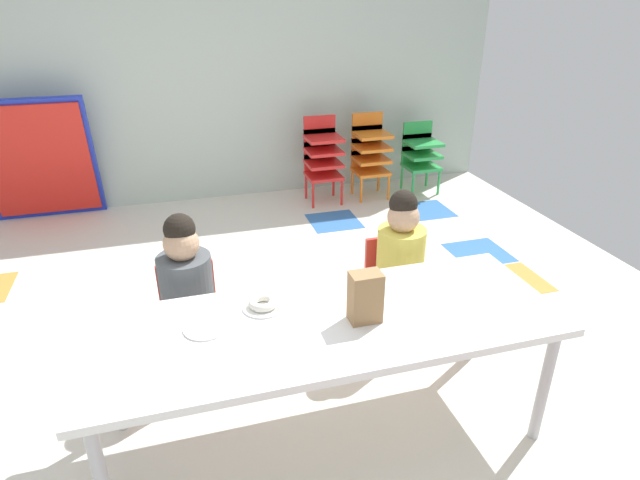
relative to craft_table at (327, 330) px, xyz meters
name	(u,v)px	position (x,y,z in m)	size (l,w,h in m)	color
ground_plane	(278,367)	(-0.12, 0.53, -0.58)	(5.53, 5.50, 0.02)	silver
back_wall	(208,67)	(-0.12, 3.27, 0.65)	(5.53, 0.10, 2.44)	#B2C1B7
craft_table	(327,330)	(0.00, 0.00, 0.00)	(1.98, 0.70, 0.62)	white
seated_child_near_camera	(186,284)	(-0.54, 0.58, -0.01)	(0.32, 0.31, 0.92)	red
seated_child_middle_seat	(400,255)	(0.59, 0.58, -0.01)	(0.34, 0.34, 0.92)	red
kid_chair_red_stack	(322,154)	(0.82, 2.85, -0.11)	(0.32, 0.30, 0.80)	red
kid_chair_orange_stack	(370,151)	(1.30, 2.85, -0.11)	(0.32, 0.30, 0.80)	orange
kid_chair_green_stack	(420,152)	(1.84, 2.85, -0.17)	(0.32, 0.30, 0.68)	green
folded_activity_table	(39,161)	(-1.62, 3.08, -0.03)	(0.90, 0.29, 1.09)	#1E33BF
paper_bag_brown	(365,297)	(0.15, -0.04, 0.16)	(0.13, 0.09, 0.22)	#9E754C
paper_plate_near_edge	(263,307)	(-0.24, 0.17, 0.05)	(0.18, 0.18, 0.01)	white
paper_plate_center_table	(205,328)	(-0.49, 0.08, 0.05)	(0.18, 0.18, 0.01)	white
donut_powdered_on_plate	(263,303)	(-0.24, 0.17, 0.08)	(0.13, 0.13, 0.04)	white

